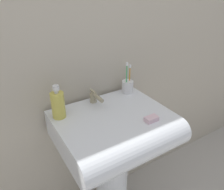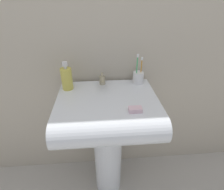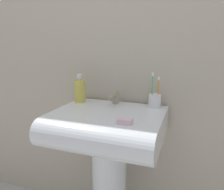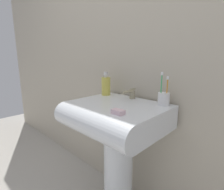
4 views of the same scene
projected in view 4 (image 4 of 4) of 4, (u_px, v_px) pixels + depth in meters
name	position (u px, v px, depth m)	size (l,w,h in m)	color
wall_back	(144.00, 50.00, 1.23)	(5.00, 0.05, 2.40)	#B7AD99
sink_pedestal	(118.00, 173.00, 1.22)	(0.20, 0.20, 0.71)	white
sink_basin	(113.00, 117.00, 1.09)	(0.59, 0.51, 0.15)	white
faucet	(131.00, 93.00, 1.23)	(0.04, 0.13, 0.07)	tan
toothbrush_cup	(164.00, 98.00, 1.07)	(0.07, 0.07, 0.20)	white
soap_bottle	(106.00, 86.00, 1.35)	(0.07, 0.07, 0.18)	gold
bar_soap	(118.00, 112.00, 0.91)	(0.07, 0.04, 0.02)	silver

